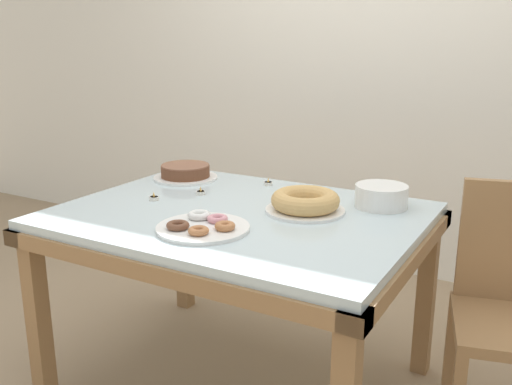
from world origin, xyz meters
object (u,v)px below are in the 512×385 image
(cake_golden_bundt, at_px, (305,202))
(plate_stack, at_px, (381,196))
(cake_chocolate_round, at_px, (185,172))
(tealight_left_edge, at_px, (154,198))
(pastry_platter, at_px, (203,226))
(tealight_centre, at_px, (201,192))
(tealight_right_edge, at_px, (268,183))

(cake_golden_bundt, xyz_separation_m, plate_stack, (0.24, 0.21, 0.01))
(cake_chocolate_round, height_order, tealight_left_edge, cake_chocolate_round)
(cake_chocolate_round, height_order, pastry_platter, cake_chocolate_round)
(plate_stack, bearing_deg, tealight_left_edge, -156.28)
(tealight_centre, bearing_deg, pastry_platter, -54.03)
(tealight_centre, bearing_deg, cake_chocolate_round, 138.91)
(cake_chocolate_round, distance_m, tealight_left_edge, 0.38)
(cake_golden_bundt, distance_m, pastry_platter, 0.44)
(pastry_platter, height_order, tealight_centre, pastry_platter)
(plate_stack, relative_size, tealight_left_edge, 5.25)
(pastry_platter, relative_size, tealight_right_edge, 8.34)
(cake_chocolate_round, relative_size, tealight_centre, 7.69)
(pastry_platter, distance_m, plate_stack, 0.75)
(tealight_centre, distance_m, tealight_left_edge, 0.21)
(tealight_right_edge, bearing_deg, plate_stack, -8.13)
(tealight_left_edge, bearing_deg, cake_golden_bundt, 14.77)
(cake_chocolate_round, relative_size, plate_stack, 1.46)
(tealight_left_edge, bearing_deg, pastry_platter, -28.10)
(cake_chocolate_round, xyz_separation_m, plate_stack, (0.96, 0.01, 0.01))
(cake_golden_bundt, relative_size, tealight_right_edge, 7.79)
(plate_stack, xyz_separation_m, tealight_right_edge, (-0.56, 0.08, -0.03))
(tealight_centre, relative_size, tealight_left_edge, 1.00)
(cake_golden_bundt, distance_m, tealight_left_edge, 0.64)
(cake_chocolate_round, relative_size, tealight_right_edge, 7.69)
(plate_stack, xyz_separation_m, tealight_left_edge, (-0.86, -0.38, -0.03))
(tealight_right_edge, height_order, tealight_left_edge, same)
(cake_chocolate_round, bearing_deg, tealight_left_edge, -73.64)
(plate_stack, bearing_deg, tealight_right_edge, 171.87)
(cake_chocolate_round, xyz_separation_m, cake_golden_bundt, (0.73, -0.20, 0.01))
(tealight_right_edge, bearing_deg, pastry_platter, -81.67)
(cake_golden_bundt, height_order, tealight_right_edge, cake_golden_bundt)
(pastry_platter, distance_m, tealight_centre, 0.47)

